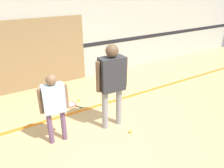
{
  "coord_description": "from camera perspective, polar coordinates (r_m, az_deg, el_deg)",
  "views": [
    {
      "loc": [
        -1.82,
        -3.1,
        2.76
      ],
      "look_at": [
        0.19,
        0.22,
        0.97
      ],
      "focal_mm": 35.0,
      "sensor_mm": 36.0,
      "label": 1
    }
  ],
  "objects": [
    {
      "name": "ground_plane",
      "position": [
        4.54,
        -0.64,
        -12.75
      ],
      "size": [
        16.0,
        16.0,
        0.0
      ],
      "primitive_type": "plane",
      "color": "tan"
    },
    {
      "name": "wall_back",
      "position": [
        6.48,
        -14.74,
        13.62
      ],
      "size": [
        16.0,
        0.07,
        3.2
      ],
      "color": "beige",
      "rests_on": "ground_plane"
    },
    {
      "name": "wall_panel",
      "position": [
        6.38,
        -21.33,
        6.79
      ],
      "size": [
        3.31,
        0.05,
        1.95
      ],
      "color": "#93754C",
      "rests_on": "ground_plane"
    },
    {
      "name": "floor_stripe",
      "position": [
        5.35,
        -6.67,
        -6.49
      ],
      "size": [
        14.4,
        0.1,
        0.01
      ],
      "color": "orange",
      "rests_on": "ground_plane"
    },
    {
      "name": "person_instructor",
      "position": [
        4.22,
        -0.0,
        1.49
      ],
      "size": [
        0.67,
        0.3,
        1.77
      ],
      "rotation": [
        0.0,
        0.0,
        -0.06
      ],
      "color": "gray",
      "rests_on": "ground_plane"
    },
    {
      "name": "person_student_left",
      "position": [
        4.02,
        -14.93,
        -4.56
      ],
      "size": [
        0.52,
        0.25,
        1.38
      ],
      "rotation": [
        0.0,
        0.0,
        -0.1
      ],
      "color": "#6B4C70",
      "rests_on": "ground_plane"
    },
    {
      "name": "racket_spare_on_floor",
      "position": [
        5.57,
        -10.57,
        -5.32
      ],
      "size": [
        0.38,
        0.48,
        0.03
      ],
      "rotation": [
        0.0,
        0.0,
        5.27
      ],
      "color": "red",
      "rests_on": "ground_plane"
    },
    {
      "name": "tennis_ball_near_instructor",
      "position": [
        4.54,
        4.86,
        -12.25
      ],
      "size": [
        0.07,
        0.07,
        0.07
      ],
      "primitive_type": "sphere",
      "color": "#CCE038",
      "rests_on": "ground_plane"
    },
    {
      "name": "tennis_ball_by_spare_racket",
      "position": [
        5.7,
        -8.67,
        -4.16
      ],
      "size": [
        0.07,
        0.07,
        0.07
      ],
      "primitive_type": "sphere",
      "color": "#CCE038",
      "rests_on": "ground_plane"
    }
  ]
}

